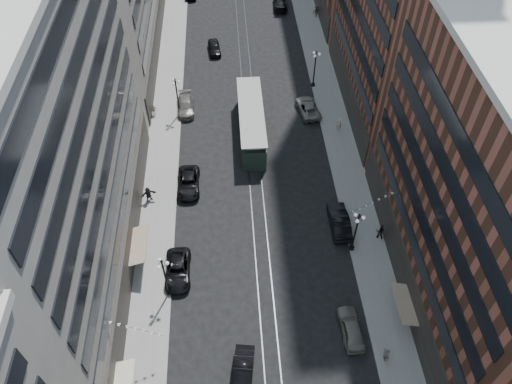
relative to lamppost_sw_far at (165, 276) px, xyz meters
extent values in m
plane|color=black|center=(9.20, 32.00, -3.10)|extent=(220.00, 220.00, 0.00)
cube|color=gray|center=(-1.80, 42.00, -3.02)|extent=(4.00, 180.00, 0.15)
cube|color=gray|center=(20.20, 42.00, -3.02)|extent=(4.00, 180.00, 0.15)
cube|color=#2D2D33|center=(8.50, 42.00, -3.09)|extent=(0.12, 180.00, 0.02)
cube|color=#2D2D33|center=(9.90, 42.00, -3.09)|extent=(0.12, 180.00, 0.02)
cube|color=gray|center=(-7.80, 5.00, 10.90)|extent=(8.00, 36.00, 28.00)
cube|color=brown|center=(26.20, 0.00, 8.90)|extent=(8.00, 30.00, 24.00)
cylinder|color=black|center=(0.00, 0.00, -2.80)|extent=(0.56, 0.56, 0.30)
cylinder|color=black|center=(0.00, 0.00, -0.35)|extent=(0.18, 0.18, 5.20)
sphere|color=black|center=(0.00, 0.00, 2.45)|extent=(0.24, 0.24, 0.24)
sphere|color=white|center=(0.45, 0.00, 2.05)|extent=(0.36, 0.36, 0.36)
sphere|color=white|center=(-0.22, 0.39, 2.05)|extent=(0.36, 0.36, 0.36)
sphere|color=white|center=(-0.22, -0.39, 2.05)|extent=(0.36, 0.36, 0.36)
cylinder|color=black|center=(0.00, 27.00, -2.80)|extent=(0.56, 0.56, 0.30)
cylinder|color=black|center=(0.00, 27.00, -0.35)|extent=(0.18, 0.18, 5.20)
sphere|color=black|center=(0.00, 27.00, 2.45)|extent=(0.24, 0.24, 0.24)
sphere|color=white|center=(0.45, 27.00, 2.05)|extent=(0.36, 0.36, 0.36)
sphere|color=white|center=(-0.22, 27.39, 2.05)|extent=(0.36, 0.36, 0.36)
sphere|color=white|center=(-0.22, 26.61, 2.05)|extent=(0.36, 0.36, 0.36)
cylinder|color=black|center=(18.40, 4.00, -2.80)|extent=(0.56, 0.56, 0.30)
cylinder|color=black|center=(18.40, 4.00, -0.35)|extent=(0.18, 0.18, 5.20)
sphere|color=black|center=(18.40, 4.00, 2.45)|extent=(0.24, 0.24, 0.24)
sphere|color=white|center=(18.85, 4.00, 2.05)|extent=(0.36, 0.36, 0.36)
sphere|color=white|center=(18.18, 4.39, 2.05)|extent=(0.36, 0.36, 0.36)
sphere|color=white|center=(18.18, 3.61, 2.05)|extent=(0.36, 0.36, 0.36)
cylinder|color=black|center=(18.40, 32.00, -2.80)|extent=(0.56, 0.56, 0.30)
cylinder|color=black|center=(18.40, 32.00, -0.35)|extent=(0.18, 0.18, 5.20)
sphere|color=black|center=(18.40, 32.00, 2.45)|extent=(0.24, 0.24, 0.24)
sphere|color=white|center=(18.85, 32.00, 2.05)|extent=(0.36, 0.36, 0.36)
sphere|color=white|center=(18.18, 32.39, 2.05)|extent=(0.36, 0.36, 0.36)
sphere|color=white|center=(18.18, 31.61, 2.05)|extent=(0.36, 0.36, 0.36)
cube|color=#213428|center=(9.20, 22.58, -1.64)|extent=(2.79, 13.41, 2.91)
cube|color=gray|center=(9.20, 22.58, 0.14)|extent=(1.79, 12.29, 0.67)
cube|color=gray|center=(9.20, 22.58, 0.59)|extent=(3.02, 13.63, 0.17)
cylinder|color=black|center=(9.20, 17.55, -2.71)|extent=(2.57, 0.78, 0.78)
cylinder|color=black|center=(9.20, 27.61, -2.71)|extent=(2.57, 0.78, 0.78)
imported|color=black|center=(0.80, 2.14, -2.37)|extent=(2.42, 5.22, 1.45)
imported|color=slate|center=(16.52, -5.02, -2.31)|extent=(2.05, 4.71, 1.58)
imported|color=black|center=(6.67, -8.46, -2.31)|extent=(2.28, 4.93, 1.56)
imported|color=black|center=(-3.30, 3.47, -2.18)|extent=(0.79, 0.49, 1.53)
imported|color=#ABA18E|center=(19.00, -7.80, -2.09)|extent=(0.50, 1.02, 1.72)
imported|color=black|center=(1.54, 13.79, -2.36)|extent=(2.46, 5.32, 1.48)
imported|color=#625E57|center=(0.80, 27.84, -2.35)|extent=(2.39, 5.29, 1.50)
imported|color=black|center=(17.60, 7.08, -2.22)|extent=(1.90, 5.33, 1.75)
imported|color=gray|center=(16.91, 26.42, -2.36)|extent=(3.13, 5.57, 1.47)
imported|color=black|center=(16.00, 54.66, -2.28)|extent=(2.63, 5.74, 1.63)
imported|color=black|center=(4.70, 41.58, -2.36)|extent=(2.16, 4.50, 1.48)
imported|color=black|center=(-2.79, 12.05, -2.00)|extent=(1.82, 1.11, 1.89)
imported|color=#B5AD96|center=(-3.30, 27.00, -2.13)|extent=(0.97, 0.46, 1.64)
imported|color=black|center=(21.52, 5.30, -2.00)|extent=(1.04, 0.80, 1.90)
imported|color=beige|center=(20.27, 22.46, -2.04)|extent=(0.67, 0.45, 1.80)
imported|color=black|center=(21.58, 50.76, -1.98)|extent=(1.28, 0.59, 1.93)
camera|label=1|loc=(6.68, -25.20, 38.94)|focal=35.00mm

